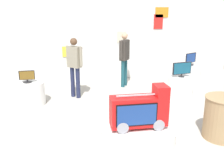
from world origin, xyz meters
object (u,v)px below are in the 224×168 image
Objects in this scene: novelty_firetruck_tv at (140,111)px; tv_on_left_rear at (27,76)px; tv_on_center_rear at (182,69)px; tv_on_right_rear at (191,59)px; display_pedestal_right_rear at (189,74)px; shopper_browsing_rear at (74,63)px; display_pedestal_left_rear at (29,93)px; main_display_pedestal at (138,134)px; display_pedestal_center_rear at (180,87)px; side_table_round at (223,117)px; shopper_browsing_near_truck at (124,55)px.

tv_on_left_rear is at bearing 127.40° from novelty_firetruck_tv.
tv_on_right_rear is at bearing 48.52° from tv_on_center_rear.
tv_on_left_rear is 5.32m from tv_on_right_rear.
tv_on_left_rear is 0.53× the size of display_pedestal_right_rear.
tv_on_left_rear is 0.23× the size of shopper_browsing_rear.
display_pedestal_left_rear is 1.14× the size of display_pedestal_right_rear.
tv_on_right_rear is 4.02m from shopper_browsing_rear.
main_display_pedestal is 3.02× the size of tv_on_right_rear.
main_display_pedestal is 2.05× the size of display_pedestal_center_rear.
novelty_firetruck_tv is at bearing -52.60° from tv_on_left_rear.
novelty_firetruck_tv is (0.02, -0.01, 0.47)m from main_display_pedestal.
shopper_browsing_rear reaches higher than novelty_firetruck_tv.
tv_on_center_rear is at bearing -131.43° from display_pedestal_right_rear.
shopper_browsing_rear reaches higher than tv_on_right_rear.
novelty_firetruck_tv reaches higher than tv_on_center_rear.
tv_on_left_rear is at bearing 140.17° from side_table_round.
display_pedestal_left_rear is 4.77m from side_table_round.
novelty_firetruck_tv is 1.33× the size of side_table_round.
tv_on_right_rear is (-0.00, -0.00, 0.52)m from display_pedestal_right_rear.
shopper_browsing_rear reaches higher than main_display_pedestal.
shopper_browsing_rear is (-4.00, -0.36, 0.69)m from display_pedestal_right_rear.
display_pedestal_right_rear is at bearing 5.11° from shopper_browsing_rear.
shopper_browsing_rear is at bearing -174.89° from display_pedestal_right_rear.
side_table_round is (1.64, -0.39, 0.30)m from main_display_pedestal.
tv_on_right_rear reaches higher than display_pedestal_left_rear.
display_pedestal_left_rear is 5.32m from display_pedestal_right_rear.
tv_on_right_rear is (3.25, 3.25, 0.22)m from novelty_firetruck_tv.
tv_on_center_rear is 1.80m from display_pedestal_right_rear.
tv_on_center_rear is 0.35× the size of shopper_browsing_rear.
novelty_firetruck_tv is 1.58× the size of display_pedestal_center_rear.
display_pedestal_right_rear is at bearing 45.03° from novelty_firetruck_tv.
novelty_firetruck_tv reaches higher than main_display_pedestal.
display_pedestal_center_rear is at bearing 87.75° from tv_on_center_rear.
tv_on_right_rear reaches higher than display_pedestal_right_rear.
tv_on_left_rear is 0.47× the size of side_table_round.
novelty_firetruck_tv reaches higher than display_pedestal_right_rear.
tv_on_left_rear is at bearing 170.45° from display_pedestal_center_rear.
novelty_firetruck_tv is 3.36m from tv_on_left_rear.
novelty_firetruck_tv is at bearing -24.79° from main_display_pedestal.
tv_on_right_rear is at bearing -109.31° from display_pedestal_right_rear.
shopper_browsing_rear is at bearing 162.12° from display_pedestal_center_rear.
display_pedestal_left_rear is 1.77× the size of tv_on_right_rear.
side_table_round is (-1.63, -3.63, 0.12)m from display_pedestal_right_rear.
shopper_browsing_near_truck is at bearing 126.89° from tv_on_center_rear.
tv_on_center_rear is 0.34× the size of shopper_browsing_near_truck.
tv_on_center_rear is 1.71m from tv_on_right_rear.
side_table_round is 4.08m from shopper_browsing_rear.
shopper_browsing_rear reaches higher than display_pedestal_left_rear.
shopper_browsing_rear is (-2.87, 0.92, 0.69)m from display_pedestal_center_rear.
shopper_browsing_near_truck reaches higher than side_table_round.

